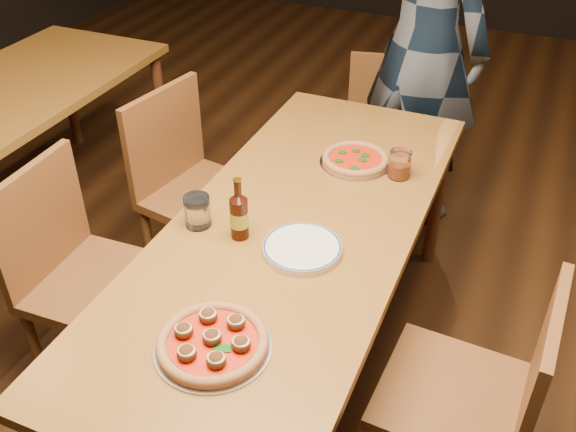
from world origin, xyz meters
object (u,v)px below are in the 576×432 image
at_px(beer_bottle, 239,217).
at_px(diner, 424,42).
at_px(pizza_margherita, 355,159).
at_px(chair_main_e, 454,394).
at_px(water_glass, 197,211).
at_px(chair_main_nw, 99,283).
at_px(pizza_meatball, 213,342).
at_px(amber_glass, 400,164).
at_px(table_main, 294,241).
at_px(chair_end, 383,140).
at_px(chair_main_sw, 206,195).
at_px(plate_stack, 302,249).

xyz_separation_m(beer_bottle, diner, (0.24, 1.51, 0.11)).
bearing_deg(pizza_margherita, chair_main_e, -52.01).
bearing_deg(water_glass, chair_main_nw, -157.03).
bearing_deg(pizza_meatball, amber_glass, 77.51).
distance_m(chair_main_e, pizza_meatball, 0.77).
bearing_deg(pizza_margherita, table_main, -97.89).
bearing_deg(water_glass, amber_glass, 46.17).
bearing_deg(chair_main_e, pizza_margherita, -138.89).
bearing_deg(chair_end, water_glass, -115.21).
height_order(table_main, chair_main_sw, chair_main_sw).
bearing_deg(diner, amber_glass, 120.12).
bearing_deg(chair_end, diner, 26.70).
distance_m(table_main, amber_glass, 0.52).
height_order(table_main, water_glass, water_glass).
bearing_deg(diner, beer_bottle, 102.27).
distance_m(pizza_margherita, diner, 0.93).
distance_m(water_glass, diner, 1.57).
relative_size(chair_main_nw, pizza_meatball, 3.00).
bearing_deg(chair_main_sw, diner, -24.05).
distance_m(chair_end, amber_glass, 0.95).
xyz_separation_m(chair_main_nw, pizza_meatball, (0.67, -0.33, 0.29)).
xyz_separation_m(chair_end, amber_glass, (0.27, -0.83, 0.37)).
distance_m(chair_main_sw, pizza_margherita, 0.70).
height_order(chair_main_nw, amber_glass, chair_main_nw).
bearing_deg(table_main, water_glass, -157.48).
bearing_deg(chair_main_sw, chair_end, -21.61).
bearing_deg(pizza_margherita, beer_bottle, -108.84).
relative_size(chair_end, beer_bottle, 3.91).
bearing_deg(chair_main_e, plate_stack, -100.80).
xyz_separation_m(chair_main_sw, chair_end, (0.55, 0.89, -0.06)).
height_order(pizza_margherita, beer_bottle, beer_bottle).
distance_m(pizza_meatball, beer_bottle, 0.50).
relative_size(chair_main_nw, plate_stack, 3.79).
bearing_deg(amber_glass, chair_main_e, -61.01).
height_order(pizza_margherita, plate_stack, pizza_margherita).
bearing_deg(chair_main_nw, diner, -26.59).
bearing_deg(pizza_meatball, chair_end, 91.21).
xyz_separation_m(chair_main_sw, chair_main_e, (1.21, -0.65, -0.02)).
relative_size(chair_main_nw, water_glass, 8.66).
bearing_deg(amber_glass, diner, 98.71).
relative_size(chair_main_e, beer_bottle, 4.28).
xyz_separation_m(table_main, chair_main_sw, (-0.57, 0.38, -0.19)).
bearing_deg(chair_main_nw, beer_bottle, -76.19).
xyz_separation_m(table_main, plate_stack, (0.08, -0.12, 0.08)).
xyz_separation_m(table_main, pizza_margherita, (0.07, 0.47, 0.09)).
height_order(plate_stack, amber_glass, amber_glass).
height_order(chair_main_sw, beer_bottle, chair_main_sw).
bearing_deg(water_glass, diner, 75.02).
xyz_separation_m(table_main, beer_bottle, (-0.14, -0.13, 0.15)).
xyz_separation_m(chair_main_e, plate_stack, (-0.56, 0.14, 0.29)).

